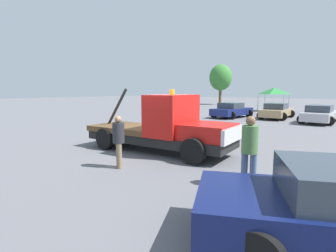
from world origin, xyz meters
TOP-DOWN VIEW (x-y plane):
  - ground_plane at (0.00, 0.00)m, footprint 160.00×160.00m
  - tow_truck at (0.38, 0.02)m, footprint 6.26×2.37m
  - person_near_truck at (4.29, -1.82)m, footprint 0.40×0.40m
  - person_at_hood at (0.44, -2.55)m, footprint 0.37×0.37m
  - parked_car_navy at (-2.68, 14.26)m, footprint 2.93×4.58m
  - parked_car_tan at (0.80, 15.70)m, footprint 2.41×4.63m
  - parked_car_silver at (4.19, 14.41)m, footprint 2.60×4.90m
  - canopy_tent_green at (-1.57, 24.28)m, footprint 2.88×2.88m
  - tree_left at (-12.96, 34.33)m, footprint 3.86×3.86m
  - traffic_cone at (-1.76, 2.93)m, footprint 0.40×0.40m

SIDE VIEW (x-z plane):
  - ground_plane at x=0.00m, z-range 0.00..0.00m
  - traffic_cone at x=-1.76m, z-range -0.02..0.53m
  - parked_car_navy at x=-2.68m, z-range -0.02..1.32m
  - parked_car_tan at x=0.80m, z-range -0.02..1.32m
  - parked_car_silver at x=4.19m, z-range -0.02..1.32m
  - person_at_hood at x=0.44m, z-range 0.13..1.77m
  - tow_truck at x=0.38m, z-range -0.30..2.21m
  - person_near_truck at x=4.29m, z-range 0.14..1.93m
  - canopy_tent_green at x=-1.57m, z-range 0.99..3.75m
  - tree_left at x=-12.96m, z-range 1.18..8.07m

